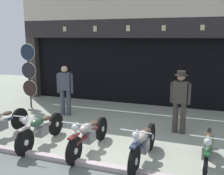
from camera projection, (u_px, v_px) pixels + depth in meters
shop_facade at (154, 56)px, 11.34m from camera, size 10.82×4.42×6.76m
motorcycle_left at (0, 123)px, 6.71m from camera, size 0.62×2.04×0.91m
motorcycle_center_left at (41, 129)px, 6.33m from camera, size 0.62×1.93×0.91m
motorcycle_center at (89, 135)px, 5.95m from camera, size 0.62×2.01×0.90m
motorcycle_center_right at (143, 144)px, 5.43m from camera, size 0.62×1.94×0.91m
motorcycle_right at (207, 149)px, 5.16m from camera, size 0.62×1.95×0.91m
salesman_left at (65, 88)px, 8.61m from camera, size 0.55×0.29×1.70m
shopkeeper_center at (180, 99)px, 6.99m from camera, size 0.55×0.35×1.75m
tyre_sign_pole at (29, 71)px, 9.46m from camera, size 0.62×0.06×2.40m
advert_board_near at (186, 62)px, 9.41m from camera, size 0.84×0.03×1.08m
advert_board_far at (215, 65)px, 9.11m from camera, size 0.74×0.03×0.93m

